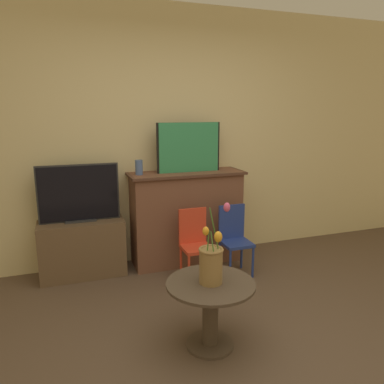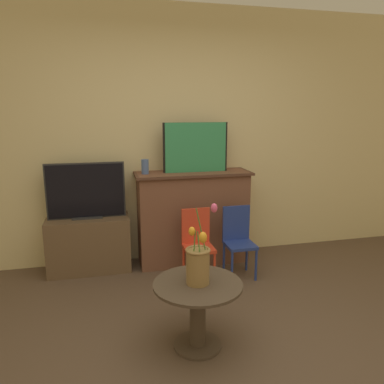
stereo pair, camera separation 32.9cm
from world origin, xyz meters
The scene contains 11 objects.
ground_plane centered at (0.00, 0.00, 0.00)m, with size 14.00×14.00×0.00m, color brown.
wall_back centered at (0.00, 2.13, 1.35)m, with size 8.00×0.06×2.70m.
fireplace_mantel centered at (0.16, 1.90, 0.51)m, with size 1.22×0.44×0.99m.
painting centered at (0.20, 1.91, 1.25)m, with size 0.69×0.03×0.52m.
mantel_candle centered at (-0.34, 1.90, 1.07)m, with size 0.07×0.07×0.15m.
tv_stand centered at (-0.93, 1.90, 0.28)m, with size 0.82×0.36×0.56m.
tv_monitor centered at (-0.93, 1.90, 0.84)m, with size 0.77×0.12×0.56m.
chair_red centered at (0.10, 1.45, 0.39)m, with size 0.28×0.28×0.70m.
chair_blue centered at (0.52, 1.45, 0.39)m, with size 0.28×0.28×0.70m.
side_table centered at (-0.16, 0.39, 0.32)m, with size 0.62×0.62×0.48m.
vase_tulips centered at (-0.16, 0.39, 0.63)m, with size 0.21×0.21×0.56m.
Camera 2 is at (-0.75, -1.88, 1.64)m, focal length 35.00 mm.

